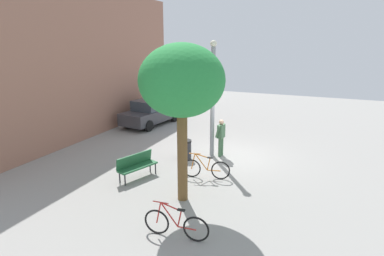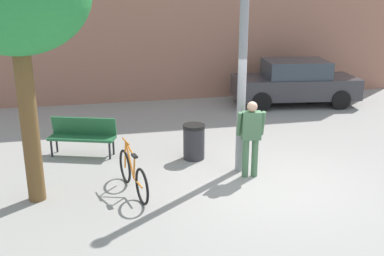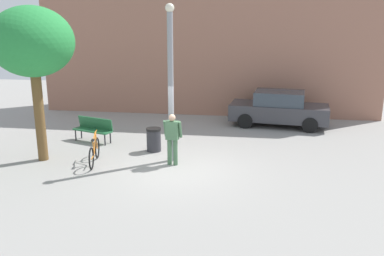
% 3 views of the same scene
% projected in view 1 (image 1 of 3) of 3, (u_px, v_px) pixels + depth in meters
% --- Properties ---
extents(ground_plane, '(36.00, 36.00, 0.00)m').
position_uv_depth(ground_plane, '(230.00, 155.00, 14.53)').
color(ground_plane, gray).
extents(building_facade, '(16.48, 2.00, 7.62)m').
position_uv_depth(building_facade, '(73.00, 64.00, 16.81)').
color(building_facade, '#9E6B56').
rests_on(building_facade, ground_plane).
extents(lamppost, '(0.28, 0.28, 5.02)m').
position_uv_depth(lamppost, '(213.00, 97.00, 13.83)').
color(lamppost, gray).
rests_on(lamppost, ground_plane).
extents(person_by_lamppost, '(0.61, 0.33, 1.67)m').
position_uv_depth(person_by_lamppost, '(221.00, 135.00, 14.23)').
color(person_by_lamppost, '#47704C').
rests_on(person_by_lamppost, ground_plane).
extents(park_bench, '(1.67, 0.97, 0.92)m').
position_uv_depth(park_bench, '(136.00, 164.00, 12.06)').
color(park_bench, '#236038').
rests_on(park_bench, ground_plane).
extents(plaza_tree, '(2.59, 2.59, 4.98)m').
position_uv_depth(plaza_tree, '(182.00, 82.00, 9.54)').
color(plaza_tree, brown).
rests_on(plaza_tree, ground_plane).
extents(bicycle_red, '(0.20, 1.81, 0.97)m').
position_uv_depth(bicycle_red, '(176.00, 224.00, 8.41)').
color(bicycle_red, black).
rests_on(bicycle_red, ground_plane).
extents(bicycle_orange, '(0.42, 1.78, 0.97)m').
position_uv_depth(bicycle_orange, '(206.00, 169.00, 12.05)').
color(bicycle_orange, black).
rests_on(bicycle_orange, ground_plane).
extents(parked_car_charcoal, '(4.38, 2.22, 1.55)m').
position_uv_depth(parked_car_charcoal, '(152.00, 112.00, 19.67)').
color(parked_car_charcoal, '#38383D').
rests_on(parked_car_charcoal, ground_plane).
extents(trash_bin, '(0.53, 0.53, 0.84)m').
position_uv_depth(trash_bin, '(185.00, 149.00, 14.04)').
color(trash_bin, '#2D2D33').
rests_on(trash_bin, ground_plane).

